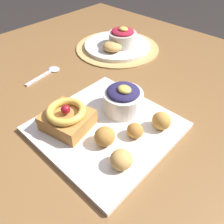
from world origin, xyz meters
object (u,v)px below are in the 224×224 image
at_px(back_plate, 117,45).
at_px(back_ramekin, 122,37).
at_px(berry_ramekin, 123,99).
at_px(fritter_extra, 135,130).
at_px(front_plate, 106,127).
at_px(back_pastry, 112,46).
at_px(spoon, 48,73).
at_px(fritter_middle, 121,159).
at_px(fritter_front, 105,136).
at_px(fritter_back, 161,121).
at_px(cake_slice, 67,118).

xyz_separation_m(back_plate, back_ramekin, (0.02, 0.01, 0.04)).
xyz_separation_m(berry_ramekin, fritter_extra, (0.08, -0.05, -0.02)).
relative_size(front_plate, berry_ramekin, 3.01).
height_order(front_plate, back_pastry, back_pastry).
xyz_separation_m(fritter_extra, spoon, (-0.37, 0.03, -0.03)).
bearing_deg(fritter_middle, back_plate, 132.89).
bearing_deg(fritter_front, front_plate, 131.60).
relative_size(berry_ramekin, back_ramekin, 0.97).
distance_m(back_plate, back_pastry, 0.06).
relative_size(back_plate, spoon, 1.90).
bearing_deg(back_pastry, fritter_front, -49.10).
distance_m(front_plate, back_plate, 0.41).
relative_size(fritter_back, back_ramekin, 0.44).
height_order(fritter_back, spoon, fritter_back).
distance_m(berry_ramekin, back_ramekin, 0.35).
relative_size(berry_ramekin, fritter_extra, 2.58).
bearing_deg(back_ramekin, back_plate, -162.86).
relative_size(fritter_back, spoon, 0.34).
bearing_deg(back_pastry, fritter_extra, -39.86).
relative_size(berry_ramekin, fritter_front, 2.14).
bearing_deg(fritter_front, back_pastry, 130.90).
xyz_separation_m(cake_slice, fritter_front, (0.10, 0.02, -0.01)).
bearing_deg(cake_slice, fritter_extra, 31.74).
xyz_separation_m(berry_ramekin, fritter_middle, (0.11, -0.13, -0.01)).
bearing_deg(fritter_back, back_pastry, 149.54).
relative_size(front_plate, fritter_back, 6.64).
height_order(fritter_extra, back_pastry, back_pastry).
xyz_separation_m(cake_slice, berry_ramekin, (0.05, 0.13, 0.01)).
relative_size(front_plate, back_pastry, 4.34).
bearing_deg(front_plate, fritter_back, 40.35).
bearing_deg(fritter_middle, fritter_back, 91.17).
height_order(cake_slice, back_ramekin, back_ramekin).
distance_m(fritter_back, back_plate, 0.43).
distance_m(front_plate, fritter_front, 0.06).
bearing_deg(fritter_extra, back_pastry, 140.14).
relative_size(cake_slice, back_ramekin, 1.19).
height_order(berry_ramekin, back_plate, berry_ramekin).
bearing_deg(back_ramekin, fritter_middle, -49.05).
xyz_separation_m(fritter_front, back_plate, (-0.29, 0.36, -0.02)).
xyz_separation_m(fritter_middle, fritter_extra, (-0.03, 0.08, -0.00)).
distance_m(berry_ramekin, fritter_extra, 0.09).
height_order(fritter_front, fritter_middle, fritter_front).
relative_size(front_plate, spoon, 2.26).
height_order(front_plate, berry_ramekin, berry_ramekin).
distance_m(berry_ramekin, back_plate, 0.36).
height_order(back_plate, spoon, back_plate).
bearing_deg(front_plate, spoon, 171.10).
bearing_deg(back_plate, berry_ramekin, -45.81).
bearing_deg(fritter_middle, back_ramekin, 130.95).
xyz_separation_m(fritter_front, back_pastry, (-0.27, 0.31, 0.00)).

